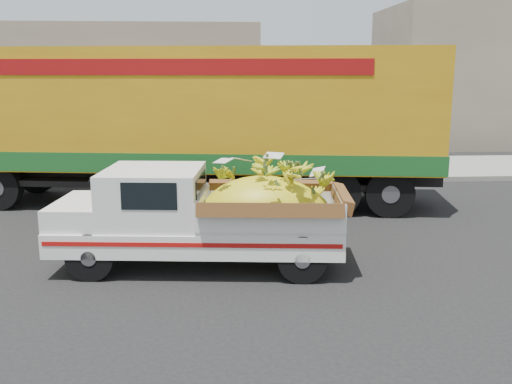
{
  "coord_description": "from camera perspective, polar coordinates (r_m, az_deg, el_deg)",
  "views": [
    {
      "loc": [
        -0.61,
        -9.07,
        3.28
      ],
      "look_at": [
        0.05,
        0.76,
        1.17
      ],
      "focal_mm": 40.0,
      "sensor_mm": 36.0,
      "label": 1
    }
  ],
  "objects": [
    {
      "name": "curb",
      "position": [
        16.82,
        -1.68,
        1.1
      ],
      "size": [
        60.0,
        0.25,
        0.15
      ],
      "primitive_type": "cube",
      "color": "gray",
      "rests_on": "ground"
    },
    {
      "name": "building_left",
      "position": [
        25.6,
        -20.91,
        9.56
      ],
      "size": [
        18.0,
        6.0,
        5.0
      ],
      "primitive_type": "cube",
      "color": "gray",
      "rests_on": "ground"
    },
    {
      "name": "semi_trailer",
      "position": [
        14.11,
        -6.36,
        7.31
      ],
      "size": [
        12.06,
        4.17,
        3.8
      ],
      "rotation": [
        0.0,
        0.0,
        -0.14
      ],
      "color": "black",
      "rests_on": "ground"
    },
    {
      "name": "ground",
      "position": [
        9.66,
        0.02,
        -7.74
      ],
      "size": [
        100.0,
        100.0,
        0.0
      ],
      "primitive_type": "plane",
      "color": "black",
      "rests_on": "ground"
    },
    {
      "name": "sidewalk",
      "position": [
        18.88,
        -1.92,
        2.29
      ],
      "size": [
        60.0,
        4.0,
        0.14
      ],
      "primitive_type": "cube",
      "color": "gray",
      "rests_on": "ground"
    },
    {
      "name": "pickup_truck",
      "position": [
        9.61,
        -3.58,
        -2.26
      ],
      "size": [
        4.93,
        2.2,
        1.68
      ],
      "rotation": [
        0.0,
        0.0,
        -0.1
      ],
      "color": "black",
      "rests_on": "ground"
    }
  ]
}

